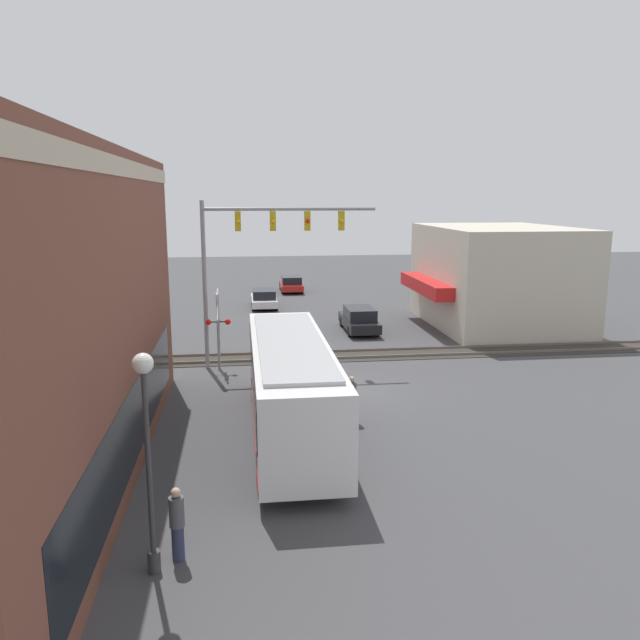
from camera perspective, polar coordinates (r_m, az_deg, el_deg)
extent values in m
plane|color=#424244|center=(26.27, 2.73, -6.60)|extent=(120.00, 120.00, 0.00)
cube|color=beige|center=(17.75, -18.37, 13.18)|extent=(20.05, 0.36, 0.50)
cube|color=black|center=(18.83, -16.71, -8.97)|extent=(16.67, 0.12, 2.20)
cube|color=beige|center=(40.70, 15.87, 3.86)|extent=(11.10, 8.05, 6.20)
cube|color=red|center=(39.21, 9.66, 3.13)|extent=(7.77, 1.20, 0.80)
cube|color=white|center=(21.36, -2.70, -5.79)|extent=(11.44, 2.55, 2.74)
cube|color=black|center=(21.25, -2.71, -4.73)|extent=(11.22, 2.59, 1.15)
cube|color=#B21E1E|center=(21.75, -2.67, -8.82)|extent=(11.22, 2.58, 0.24)
cube|color=#A5A8AA|center=(20.99, -2.74, -2.05)|extent=(9.73, 2.17, 0.12)
cylinder|color=black|center=(25.10, -3.32, -6.27)|extent=(1.00, 2.57, 1.00)
cylinder|color=black|center=(18.17, -1.66, -13.33)|extent=(1.00, 2.57, 1.00)
cylinder|color=gray|center=(29.49, -10.49, 3.05)|extent=(0.20, 0.20, 7.87)
cylinder|color=gray|center=(29.25, -2.76, 10.11)|extent=(0.16, 8.01, 0.16)
cube|color=gold|center=(29.17, -7.52, 8.94)|extent=(0.30, 0.27, 0.90)
sphere|color=yellow|center=(29.01, -7.52, 8.93)|extent=(0.20, 0.20, 0.20)
cube|color=gold|center=(29.21, -4.34, 9.01)|extent=(0.30, 0.27, 0.90)
sphere|color=yellow|center=(29.05, -4.32, 9.00)|extent=(0.20, 0.20, 0.20)
cube|color=gold|center=(29.34, -1.17, 9.05)|extent=(0.30, 0.27, 0.90)
sphere|color=red|center=(29.17, -1.14, 9.04)|extent=(0.20, 0.20, 0.20)
cube|color=gold|center=(29.55, 1.96, 9.06)|extent=(0.30, 0.27, 0.90)
sphere|color=yellow|center=(29.38, 2.01, 9.05)|extent=(0.20, 0.20, 0.20)
cylinder|color=gray|center=(29.52, -9.27, -1.11)|extent=(0.14, 0.14, 3.60)
cube|color=white|center=(29.28, -9.35, 1.38)|extent=(1.41, 0.06, 1.41)
cube|color=white|center=(29.28, -9.35, 1.38)|extent=(1.41, 0.06, 1.41)
cylinder|color=#38383A|center=(29.42, -9.30, -0.16)|extent=(0.08, 0.90, 0.08)
sphere|color=red|center=(29.36, -8.43, -0.15)|extent=(0.28, 0.28, 0.28)
sphere|color=red|center=(29.39, -10.18, -0.20)|extent=(0.28, 0.28, 0.28)
cylinder|color=#38383A|center=(15.00, -14.92, -20.55)|extent=(0.28, 0.28, 0.50)
cylinder|color=#38383A|center=(14.06, -15.34, -13.60)|extent=(0.12, 0.12, 4.49)
sphere|color=white|center=(13.23, -15.90, -3.84)|extent=(0.44, 0.44, 0.44)
cube|color=#332D28|center=(31.96, 0.88, -3.29)|extent=(2.60, 60.00, 0.03)
cube|color=#6B6056|center=(31.26, 1.06, -3.52)|extent=(0.07, 60.00, 0.15)
cube|color=#6B6056|center=(32.63, 0.70, -2.88)|extent=(0.07, 60.00, 0.15)
cube|color=black|center=(37.73, 3.58, -0.23)|extent=(4.73, 1.80, 0.57)
cube|color=black|center=(37.39, 3.66, 0.63)|extent=(2.60, 1.62, 0.67)
cylinder|color=black|center=(39.19, 3.18, -0.12)|extent=(0.64, 1.82, 0.64)
cylinder|color=black|center=(36.37, 4.00, -1.02)|extent=(0.64, 1.82, 0.64)
cube|color=silver|center=(45.93, -5.15, 1.78)|extent=(4.42, 1.80, 0.49)
cube|color=black|center=(45.62, -5.16, 2.41)|extent=(2.43, 1.62, 0.61)
cylinder|color=black|center=(47.31, -5.21, 1.83)|extent=(0.64, 1.82, 0.64)
cylinder|color=black|center=(44.61, -5.08, 1.26)|extent=(0.64, 1.82, 0.64)
cube|color=#B21E19|center=(53.42, -2.66, 3.15)|extent=(4.25, 1.80, 0.49)
cube|color=black|center=(53.13, -2.65, 3.70)|extent=(2.34, 1.62, 0.61)
cylinder|color=black|center=(54.75, -2.77, 3.16)|extent=(0.64, 1.82, 0.64)
cylinder|color=black|center=(52.15, -2.54, 2.75)|extent=(0.64, 1.82, 0.64)
cylinder|color=#473828|center=(22.87, 2.90, -8.29)|extent=(0.28, 0.28, 0.81)
cylinder|color=#4C4C51|center=(22.63, 2.91, -6.52)|extent=(0.34, 0.34, 0.67)
sphere|color=tan|center=(22.50, 2.93, -5.44)|extent=(0.22, 0.22, 0.22)
cylinder|color=#2D3351|center=(15.20, -12.85, -19.26)|extent=(0.28, 0.28, 0.83)
cylinder|color=#4C4C51|center=(14.83, -12.98, -16.72)|extent=(0.34, 0.34, 0.69)
sphere|color=tan|center=(14.62, -13.06, -15.13)|extent=(0.23, 0.23, 0.23)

